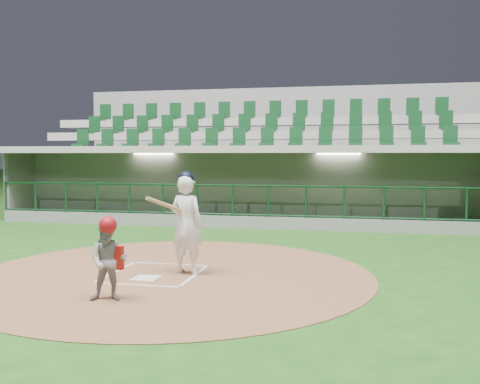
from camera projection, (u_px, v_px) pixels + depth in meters
The scene contains 8 objects.
ground at pixel (160, 271), 9.87m from camera, with size 120.00×120.00×0.00m, color #1D4B15.
dirt_circle at pixel (172, 274), 9.61m from camera, with size 7.20×7.20×0.01m, color brown.
home_plate at pixel (146, 278), 9.18m from camera, with size 0.43×0.43×0.02m, color white.
batter_box_chalk at pixel (154, 274), 9.57m from camera, with size 1.55×1.80×0.01m.
dugout_structure at pixel (248, 191), 17.41m from camera, with size 16.40×3.70×3.00m.
seating_deck at pixel (261, 174), 20.40m from camera, with size 17.00×6.72×5.15m.
batter at pixel (187, 223), 9.55m from camera, with size 0.90×0.93×1.85m.
catcher at pixel (109, 259), 7.80m from camera, with size 0.66×0.57×1.24m.
Camera 1 is at (3.49, -9.21, 2.14)m, focal length 40.00 mm.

